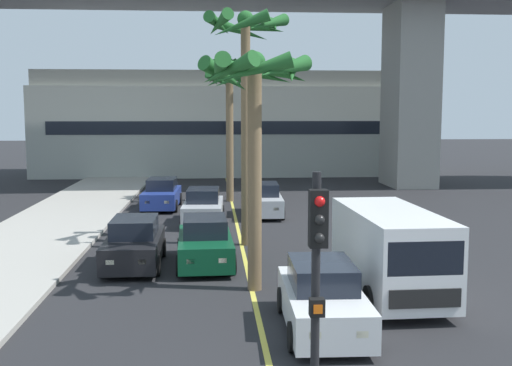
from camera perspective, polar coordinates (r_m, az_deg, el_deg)
The scene contains 14 objects.
lane_stripe_center at distance 25.77m, azimuth -1.61°, elevation -4.57°, with size 0.14×56.00×0.01m, color #DBCC4C.
pier_building_backdrop at distance 50.52m, azimuth -2.90°, elevation 5.45°, with size 29.49×8.04×8.13m.
car_queue_front at distance 29.88m, azimuth 0.70°, elevation -1.63°, with size 1.94×4.16×1.56m.
car_queue_second at distance 20.33m, azimuth -4.73°, elevation -5.56°, with size 1.94×4.15×1.56m.
car_queue_third at distance 20.50m, azimuth -11.18°, elevation -5.56°, with size 1.86×4.11×1.56m.
car_queue_fourth at distance 32.37m, azimuth -8.70°, elevation -1.07°, with size 1.94×4.15×1.56m.
car_queue_fifth at distance 27.85m, azimuth -4.90°, elevation -2.26°, with size 1.96×4.16×1.56m.
car_queue_sixth at distance 14.48m, azimuth 6.15°, elevation -10.59°, with size 1.91×4.14×1.56m.
delivery_van at distance 17.11m, azimuth 12.27°, elevation -6.05°, with size 2.27×5.30×2.36m.
traffic_light_median_near at distance 8.35m, azimuth 5.61°, elevation -9.21°, with size 0.24×0.37×4.20m.
palm_tree_near_median at distance 41.40m, azimuth -2.44°, elevation 8.86°, with size 2.68×2.66×8.52m.
palm_tree_mid_median at distance 34.40m, azimuth -2.48°, elevation 8.12°, with size 2.88×2.93×7.38m.
palm_tree_far_median at distance 22.97m, azimuth -0.92°, elevation 11.89°, with size 3.15×3.23×8.64m.
palm_tree_farthest_median at distance 16.92m, azimuth -0.10°, elevation 7.98°, with size 3.17×3.14×6.62m.
Camera 1 is at (-1.11, -1.26, 4.98)m, focal length 43.30 mm.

